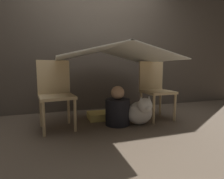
{
  "coord_description": "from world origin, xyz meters",
  "views": [
    {
      "loc": [
        -0.75,
        -2.04,
        0.78
      ],
      "look_at": [
        0.0,
        0.23,
        0.48
      ],
      "focal_mm": 28.0,
      "sensor_mm": 36.0,
      "label": 1
    }
  ],
  "objects_px": {
    "chair_right": "(155,87)",
    "person_front": "(118,109)",
    "dog": "(141,111)",
    "chair_left": "(56,91)"
  },
  "relations": [
    {
      "from": "chair_right",
      "to": "person_front",
      "type": "bearing_deg",
      "value": -170.17
    },
    {
      "from": "dog",
      "to": "chair_left",
      "type": "bearing_deg",
      "value": 166.56
    },
    {
      "from": "chair_right",
      "to": "dog",
      "type": "height_order",
      "value": "chair_right"
    },
    {
      "from": "dog",
      "to": "chair_right",
      "type": "bearing_deg",
      "value": 35.28
    },
    {
      "from": "chair_left",
      "to": "person_front",
      "type": "height_order",
      "value": "chair_left"
    },
    {
      "from": "chair_left",
      "to": "person_front",
      "type": "bearing_deg",
      "value": -17.57
    },
    {
      "from": "chair_left",
      "to": "dog",
      "type": "xyz_separation_m",
      "value": [
        1.09,
        -0.26,
        -0.29
      ]
    },
    {
      "from": "chair_left",
      "to": "chair_right",
      "type": "xyz_separation_m",
      "value": [
        1.47,
        0.0,
        0.0
      ]
    },
    {
      "from": "chair_right",
      "to": "chair_left",
      "type": "bearing_deg",
      "value": 178.35
    },
    {
      "from": "chair_left",
      "to": "chair_right",
      "type": "distance_m",
      "value": 1.47
    }
  ]
}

